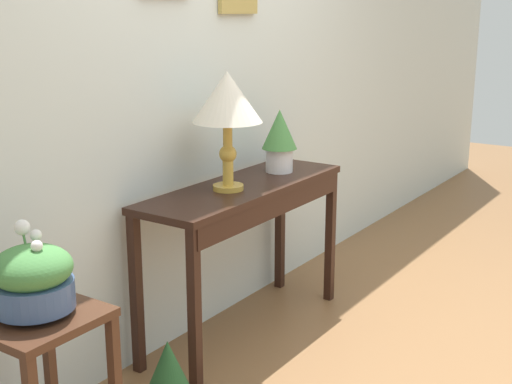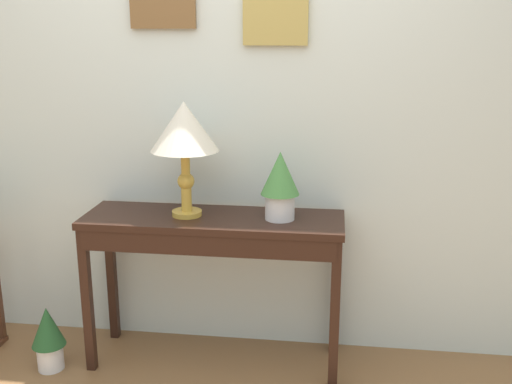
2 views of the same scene
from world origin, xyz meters
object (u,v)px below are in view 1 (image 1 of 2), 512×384
(table_lamp, at_px, (227,101))
(potted_plant_on_console, at_px, (279,137))
(console_table, at_px, (248,207))
(potted_plant_floor, at_px, (168,375))
(planter_bowl_wide, at_px, (33,278))

(table_lamp, bearing_deg, potted_plant_on_console, 0.20)
(console_table, relative_size, table_lamp, 2.28)
(console_table, xyz_separation_m, potted_plant_on_console, (0.33, 0.03, 0.30))
(potted_plant_floor, bearing_deg, planter_bowl_wide, 174.09)
(table_lamp, relative_size, potted_plant_floor, 1.64)
(console_table, xyz_separation_m, potted_plant_floor, (-0.82, -0.17, -0.49))
(potted_plant_floor, bearing_deg, potted_plant_on_console, 9.76)
(console_table, xyz_separation_m, planter_bowl_wide, (-1.39, -0.11, 0.11))
(table_lamp, xyz_separation_m, potted_plant_floor, (-0.69, -0.20, -1.03))
(table_lamp, relative_size, potted_plant_on_console, 1.69)
(console_table, height_order, table_lamp, table_lamp)
(potted_plant_on_console, xyz_separation_m, potted_plant_floor, (-1.16, -0.20, -0.79))
(planter_bowl_wide, relative_size, potted_plant_floor, 0.89)
(console_table, distance_m, potted_plant_floor, 0.97)
(table_lamp, distance_m, potted_plant_on_console, 0.52)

